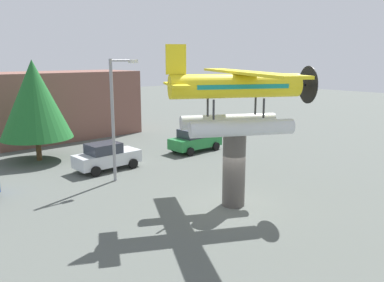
{
  "coord_description": "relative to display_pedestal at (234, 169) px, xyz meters",
  "views": [
    {
      "loc": [
        -13.74,
        -12.07,
        7.05
      ],
      "look_at": [
        0.0,
        3.0,
        2.73
      ],
      "focal_mm": 36.72,
      "sensor_mm": 36.0,
      "label": 1
    }
  ],
  "objects": [
    {
      "name": "ground_plane",
      "position": [
        0.0,
        0.0,
        -1.82
      ],
      "size": [
        140.0,
        140.0,
        0.0
      ],
      "primitive_type": "plane",
      "color": "#515651"
    },
    {
      "name": "display_pedestal",
      "position": [
        0.0,
        0.0,
        0.0
      ],
      "size": [
        1.1,
        1.1,
        3.64
      ],
      "primitive_type": "cylinder",
      "color": "#4C4742",
      "rests_on": "ground"
    },
    {
      "name": "floatplane_monument",
      "position": [
        0.11,
        -0.06,
        3.49
      ],
      "size": [
        7.07,
        9.61,
        4.0
      ],
      "rotation": [
        0.0,
        0.0,
        -0.51
      ],
      "color": "silver",
      "rests_on": "display_pedestal"
    },
    {
      "name": "car_mid_silver",
      "position": [
        -1.36,
        9.66,
        -0.94
      ],
      "size": [
        4.2,
        2.02,
        1.76
      ],
      "color": "silver",
      "rests_on": "ground"
    },
    {
      "name": "car_far_green",
      "position": [
        6.31,
        9.6,
        -0.94
      ],
      "size": [
        4.2,
        2.02,
        1.76
      ],
      "color": "#237A38",
      "rests_on": "ground"
    },
    {
      "name": "streetlight_primary",
      "position": [
        -1.98,
        7.28,
        2.31
      ],
      "size": [
        1.84,
        0.28,
        7.02
      ],
      "color": "gray",
      "rests_on": "ground"
    },
    {
      "name": "storefront_building",
      "position": [
        1.44,
        22.0,
        1.11
      ],
      "size": [
        12.95,
        6.06,
        5.87
      ],
      "primitive_type": "cube",
      "color": "brown",
      "rests_on": "ground"
    },
    {
      "name": "tree_east",
      "position": [
        -3.64,
        14.99,
        2.45
      ],
      "size": [
        4.85,
        4.85,
        6.97
      ],
      "color": "brown",
      "rests_on": "ground"
    }
  ]
}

